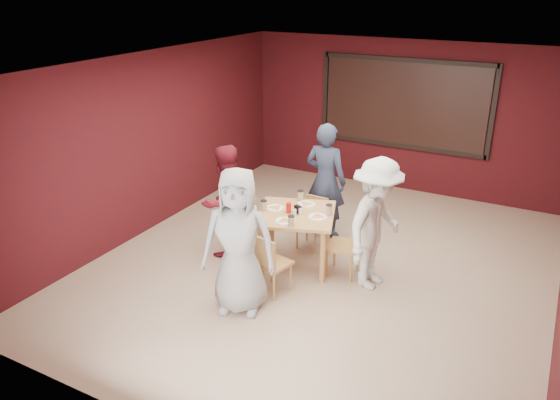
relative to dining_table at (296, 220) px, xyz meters
The scene contains 11 objects.
floor 0.82m from the dining_table, 29.81° to the left, with size 7.00×7.00×0.00m, color tan.
window_blinds 3.79m from the dining_table, 84.40° to the left, with size 3.00×0.02×1.50m, color black.
dining_table is the anchor object (origin of this frame).
chair_front 0.87m from the dining_table, 87.34° to the right, with size 0.48×0.48×0.84m.
chair_back 0.73m from the dining_table, 93.82° to the left, with size 0.40×0.40×0.77m.
chair_left 0.74m from the dining_table, behind, with size 0.52×0.52×0.84m.
chair_right 0.79m from the dining_table, ahead, with size 0.45×0.45×0.87m.
diner_front 1.30m from the dining_table, 95.39° to the right, with size 0.89×0.58×1.83m, color #A3A3A3.
diner_back 1.14m from the dining_table, 92.66° to the left, with size 0.66×0.43×1.82m, color #283048.
diner_left 1.09m from the dining_table, behind, with size 0.80×0.63×1.65m, color maroon.
diner_right 1.15m from the dining_table, ahead, with size 1.14×0.66×1.77m, color silver.
Camera 1 is at (2.68, -6.34, 3.82)m, focal length 35.00 mm.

